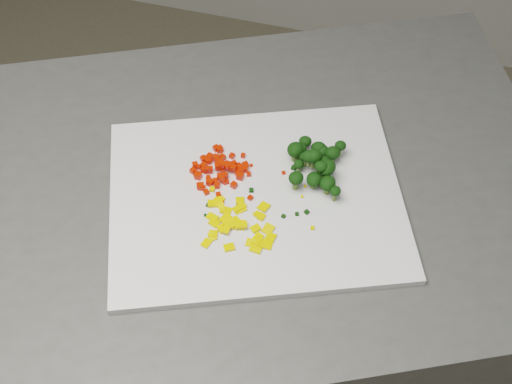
% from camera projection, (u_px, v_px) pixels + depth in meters
% --- Properties ---
extents(counter_block, '(1.06, 0.93, 0.90)m').
position_uv_depth(counter_block, '(253.00, 327.00, 1.37)').
color(counter_block, '#434341').
rests_on(counter_block, ground).
extents(cutting_board, '(0.49, 0.44, 0.01)m').
position_uv_depth(cutting_board, '(256.00, 199.00, 0.98)').
color(cutting_board, silver).
rests_on(cutting_board, counter_block).
extents(carrot_pile, '(0.09, 0.09, 0.02)m').
position_uv_depth(carrot_pile, '(221.00, 166.00, 1.00)').
color(carrot_pile, red).
rests_on(carrot_pile, cutting_board).
extents(pepper_pile, '(0.10, 0.10, 0.01)m').
position_uv_depth(pepper_pile, '(236.00, 222.00, 0.95)').
color(pepper_pile, '#E5B60C').
rests_on(pepper_pile, cutting_board).
extents(broccoli_pile, '(0.11, 0.11, 0.05)m').
position_uv_depth(broccoli_pile, '(321.00, 162.00, 0.99)').
color(broccoli_pile, black).
rests_on(broccoli_pile, cutting_board).
extents(carrot_cube_0, '(0.01, 0.01, 0.01)m').
position_uv_depth(carrot_cube_0, '(218.00, 166.00, 1.00)').
color(carrot_cube_0, red).
rests_on(carrot_cube_0, carrot_pile).
extents(carrot_cube_1, '(0.01, 0.01, 0.01)m').
position_uv_depth(carrot_cube_1, '(203.00, 158.00, 1.02)').
color(carrot_cube_1, red).
rests_on(carrot_cube_1, carrot_pile).
extents(carrot_cube_2, '(0.01, 0.01, 0.01)m').
position_uv_depth(carrot_cube_2, '(223.00, 165.00, 1.00)').
color(carrot_cube_2, red).
rests_on(carrot_cube_2, carrot_pile).
extents(carrot_cube_3, '(0.01, 0.01, 0.01)m').
position_uv_depth(carrot_cube_3, '(234.00, 185.00, 0.99)').
color(carrot_cube_3, red).
rests_on(carrot_cube_3, carrot_pile).
extents(carrot_cube_4, '(0.01, 0.01, 0.01)m').
position_uv_depth(carrot_cube_4, '(217.00, 185.00, 0.99)').
color(carrot_cube_4, red).
rests_on(carrot_cube_4, carrot_pile).
extents(carrot_cube_5, '(0.01, 0.01, 0.01)m').
position_uv_depth(carrot_cube_5, '(245.00, 169.00, 1.00)').
color(carrot_cube_5, red).
rests_on(carrot_cube_5, carrot_pile).
extents(carrot_cube_6, '(0.01, 0.01, 0.01)m').
position_uv_depth(carrot_cube_6, '(240.00, 174.00, 1.00)').
color(carrot_cube_6, red).
rests_on(carrot_cube_6, carrot_pile).
extents(carrot_cube_7, '(0.01, 0.01, 0.01)m').
position_uv_depth(carrot_cube_7, '(207.00, 169.00, 1.00)').
color(carrot_cube_7, red).
rests_on(carrot_cube_7, carrot_pile).
extents(carrot_cube_8, '(0.01, 0.01, 0.01)m').
position_uv_depth(carrot_cube_8, '(249.00, 174.00, 1.00)').
color(carrot_cube_8, red).
rests_on(carrot_cube_8, carrot_pile).
extents(carrot_cube_9, '(0.01, 0.01, 0.01)m').
position_uv_depth(carrot_cube_9, '(209.00, 181.00, 0.99)').
color(carrot_cube_9, red).
rests_on(carrot_cube_9, carrot_pile).
extents(carrot_cube_10, '(0.01, 0.01, 0.01)m').
position_uv_depth(carrot_cube_10, '(243.00, 156.00, 1.02)').
color(carrot_cube_10, red).
rests_on(carrot_cube_10, carrot_pile).
extents(carrot_cube_11, '(0.01, 0.01, 0.01)m').
position_uv_depth(carrot_cube_11, '(238.00, 167.00, 1.01)').
color(carrot_cube_11, red).
rests_on(carrot_cube_11, carrot_pile).
extents(carrot_cube_12, '(0.01, 0.01, 0.01)m').
position_uv_depth(carrot_cube_12, '(216.00, 148.00, 1.03)').
color(carrot_cube_12, red).
rests_on(carrot_cube_12, carrot_pile).
extents(carrot_cube_13, '(0.01, 0.01, 0.01)m').
position_uv_depth(carrot_cube_13, '(218.00, 195.00, 0.98)').
color(carrot_cube_13, red).
rests_on(carrot_cube_13, carrot_pile).
extents(carrot_cube_14, '(0.01, 0.01, 0.01)m').
position_uv_depth(carrot_cube_14, '(227.00, 182.00, 0.99)').
color(carrot_cube_14, red).
rests_on(carrot_cube_14, carrot_pile).
extents(carrot_cube_15, '(0.01, 0.01, 0.01)m').
position_uv_depth(carrot_cube_15, '(204.00, 170.00, 1.00)').
color(carrot_cube_15, red).
rests_on(carrot_cube_15, carrot_pile).
extents(carrot_cube_16, '(0.01, 0.01, 0.01)m').
position_uv_depth(carrot_cube_16, '(209.00, 161.00, 1.01)').
color(carrot_cube_16, red).
rests_on(carrot_cube_16, carrot_pile).
extents(carrot_cube_17, '(0.01, 0.01, 0.01)m').
position_uv_depth(carrot_cube_17, '(220.00, 150.00, 1.03)').
color(carrot_cube_17, red).
rests_on(carrot_cube_17, carrot_pile).
extents(carrot_cube_18, '(0.01, 0.01, 0.01)m').
position_uv_depth(carrot_cube_18, '(204.00, 159.00, 1.02)').
color(carrot_cube_18, red).
rests_on(carrot_cube_18, carrot_pile).
extents(carrot_cube_19, '(0.01, 0.01, 0.01)m').
position_uv_depth(carrot_cube_19, '(233.00, 168.00, 1.00)').
color(carrot_cube_19, red).
rests_on(carrot_cube_19, carrot_pile).
extents(carrot_cube_20, '(0.01, 0.01, 0.01)m').
position_uv_depth(carrot_cube_20, '(198.00, 175.00, 1.00)').
color(carrot_cube_20, red).
rests_on(carrot_cube_20, carrot_pile).
extents(carrot_cube_21, '(0.01, 0.01, 0.01)m').
position_uv_depth(carrot_cube_21, '(221.00, 166.00, 1.01)').
color(carrot_cube_21, red).
rests_on(carrot_cube_21, carrot_pile).
extents(carrot_cube_22, '(0.01, 0.01, 0.01)m').
position_uv_depth(carrot_cube_22, '(238.00, 167.00, 1.01)').
color(carrot_cube_22, red).
rests_on(carrot_cube_22, carrot_pile).
extents(carrot_cube_23, '(0.01, 0.01, 0.01)m').
position_uv_depth(carrot_cube_23, '(217.00, 160.00, 1.01)').
color(carrot_cube_23, red).
rests_on(carrot_cube_23, carrot_pile).
extents(carrot_cube_24, '(0.01, 0.01, 0.01)m').
position_uv_depth(carrot_cube_24, '(220.00, 163.00, 1.00)').
color(carrot_cube_24, red).
rests_on(carrot_cube_24, carrot_pile).
extents(carrot_cube_25, '(0.01, 0.01, 0.01)m').
position_uv_depth(carrot_cube_25, '(240.00, 176.00, 1.00)').
color(carrot_cube_25, red).
rests_on(carrot_cube_25, carrot_pile).
extents(carrot_cube_26, '(0.01, 0.01, 0.01)m').
position_uv_depth(carrot_cube_26, '(222.00, 170.00, 1.01)').
color(carrot_cube_26, red).
rests_on(carrot_cube_26, carrot_pile).
extents(carrot_cube_27, '(0.01, 0.01, 0.01)m').
position_uv_depth(carrot_cube_27, '(222.00, 178.00, 0.99)').
color(carrot_cube_27, red).
rests_on(carrot_cube_27, carrot_pile).
extents(carrot_cube_28, '(0.01, 0.01, 0.01)m').
position_uv_depth(carrot_cube_28, '(230.00, 167.00, 1.00)').
color(carrot_cube_28, red).
rests_on(carrot_cube_28, carrot_pile).
extents(carrot_cube_29, '(0.01, 0.01, 0.01)m').
position_uv_depth(carrot_cube_29, '(245.00, 165.00, 1.01)').
color(carrot_cube_29, red).
rests_on(carrot_cube_29, carrot_pile).
extents(carrot_cube_30, '(0.01, 0.01, 0.01)m').
position_uv_depth(carrot_cube_30, '(204.00, 166.00, 1.01)').
color(carrot_cube_30, red).
rests_on(carrot_cube_30, carrot_pile).
extents(carrot_cube_31, '(0.01, 0.01, 0.01)m').
position_uv_depth(carrot_cube_31, '(208.00, 161.00, 1.01)').
color(carrot_cube_31, red).
rests_on(carrot_cube_31, carrot_pile).
extents(carrot_cube_32, '(0.01, 0.01, 0.01)m').
position_uv_depth(carrot_cube_32, '(227.00, 166.00, 1.00)').
color(carrot_cube_32, red).
rests_on(carrot_cube_32, carrot_pile).
extents(carrot_cube_33, '(0.01, 0.01, 0.01)m').
position_uv_depth(carrot_cube_33, '(199.00, 186.00, 0.99)').
color(carrot_cube_33, red).
rests_on(carrot_cube_33, carrot_pile).
extents(carrot_cube_34, '(0.01, 0.01, 0.01)m').
position_uv_depth(carrot_cube_34, '(227.00, 165.00, 1.01)').
color(carrot_cube_34, red).
rests_on(carrot_cube_34, carrot_pile).
extents(carrot_cube_35, '(0.01, 0.01, 0.01)m').
position_uv_depth(carrot_cube_35, '(234.00, 163.00, 1.00)').
color(carrot_cube_35, red).
rests_on(carrot_cube_35, carrot_pile).
extents(carrot_cube_36, '(0.01, 0.01, 0.01)m').
position_uv_depth(carrot_cube_36, '(242.00, 170.00, 1.00)').
color(carrot_cube_36, red).
rests_on(carrot_cube_36, carrot_pile).
extents(carrot_cube_37, '(0.01, 0.01, 0.01)m').
position_uv_depth(carrot_cube_37, '(225.00, 182.00, 0.99)').
color(carrot_cube_37, red).
rests_on(carrot_cube_37, carrot_pile).
extents(carrot_cube_38, '(0.01, 0.01, 0.01)m').
position_uv_depth(carrot_cube_38, '(237.00, 172.00, 1.00)').
color(carrot_cube_38, red).
rests_on(carrot_cube_38, carrot_pile).
extents(carrot_cube_39, '(0.01, 0.01, 0.01)m').
position_uv_depth(carrot_cube_39, '(201.00, 186.00, 0.99)').
color(carrot_cube_39, red).
rests_on(carrot_cube_39, carrot_pile).
extents(carrot_cube_40, '(0.01, 0.01, 0.01)m').
position_uv_depth(carrot_cube_40, '(210.00, 183.00, 0.99)').
color(carrot_cube_40, red).
rests_on(carrot_cube_40, carrot_pile).
extents(carrot_cube_41, '(0.01, 0.01, 0.01)m').
position_uv_depth(carrot_cube_41, '(218.00, 167.00, 1.01)').
color(carrot_cube_41, red).
rests_on(carrot_cube_41, carrot_pile).
extents(carrot_cube_42, '(0.01, 0.01, 0.01)m').
position_uv_depth(carrot_cube_42, '(222.00, 158.00, 1.02)').
color(carrot_cube_42, red).
rests_on(carrot_cube_42, carrot_pile).
extents(carrot_cube_43, '(0.01, 0.01, 0.01)m').
position_uv_depth(carrot_cube_43, '(220.00, 176.00, 1.00)').
color(carrot_cube_43, red).
rests_on(carrot_cube_43, carrot_pile).
extents(carrot_cube_44, '(0.01, 0.01, 0.01)m').
position_uv_depth(carrot_cube_44, '(199.00, 167.00, 1.01)').
color(carrot_cube_44, red).
rests_on(carrot_cube_44, carrot_pile).
extents(carrot_cube_45, '(0.01, 0.01, 0.01)m').
position_uv_depth(carrot_cube_45, '(227.00, 166.00, 1.01)').
color(carrot_cube_45, red).
rests_on(carrot_cube_45, carrot_pile).
extents(carrot_cube_46, '(0.01, 0.01, 0.01)m').
position_uv_depth(carrot_cube_46, '(220.00, 161.00, 1.01)').
color(carrot_cube_46, red).
rests_on(carrot_cube_46, carrot_pile).
extents(carrot_cube_47, '(0.01, 0.01, 0.01)m').
position_uv_depth(carrot_cube_47, '(193.00, 171.00, 1.00)').
color(carrot_cube_47, red).
rests_on(carrot_cube_47, carrot_pile).
extents(carrot_cube_48, '(0.01, 0.01, 0.01)m').
position_uv_depth(carrot_cube_48, '(208.00, 178.00, 1.00)').
color(carrot_cube_48, red).
rests_on(carrot_cube_48, carrot_pile).
extents(carrot_cube_49, '(0.01, 0.01, 0.01)m').
position_uv_depth(carrot_cube_49, '(230.00, 167.00, 1.00)').
color(carrot_cube_49, red).
rests_on(carrot_cube_49, carrot_pile).
extents(carrot_cube_50, '(0.01, 0.01, 0.01)m').
position_uv_depth(carrot_cube_50, '(195.00, 165.00, 1.01)').
color(carrot_cube_50, red).
rests_on(carrot_cube_50, carrot_pile).
extents(carrot_cube_51, '(0.01, 0.01, 0.01)m').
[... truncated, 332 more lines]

